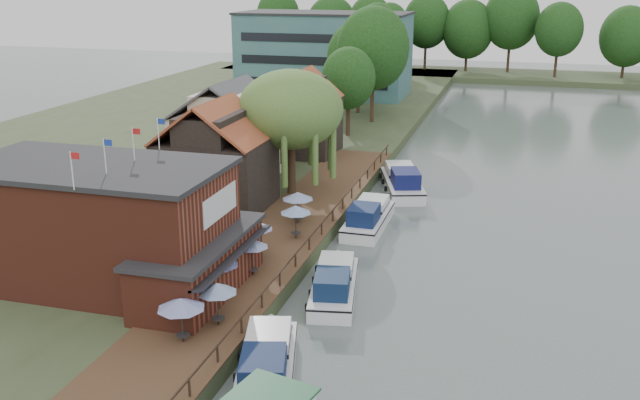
% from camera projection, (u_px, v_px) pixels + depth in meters
% --- Properties ---
extents(ground, '(260.00, 260.00, 0.00)m').
position_uv_depth(ground, '(363.00, 322.00, 40.08)').
color(ground, '#515E5C').
rests_on(ground, ground).
extents(land_bank, '(50.00, 140.00, 1.00)m').
position_uv_depth(land_bank, '(171.00, 144.00, 79.88)').
color(land_bank, '#384728').
rests_on(land_bank, ground).
extents(quay_deck, '(6.00, 50.00, 0.10)m').
position_uv_depth(quay_deck, '(286.00, 232.00, 51.03)').
color(quay_deck, '#47301E').
rests_on(quay_deck, land_bank).
extents(quay_rail, '(0.20, 49.00, 1.00)m').
position_uv_depth(quay_rail, '(324.00, 227.00, 50.64)').
color(quay_rail, black).
rests_on(quay_rail, land_bank).
extents(pub, '(20.00, 11.00, 7.30)m').
position_uv_depth(pub, '(126.00, 227.00, 41.44)').
color(pub, maroon).
rests_on(pub, land_bank).
extents(hotel_block, '(25.40, 12.40, 12.30)m').
position_uv_depth(hotel_block, '(324.00, 53.00, 107.81)').
color(hotel_block, '#38666B').
rests_on(hotel_block, land_bank).
extents(cottage_a, '(8.60, 7.60, 8.50)m').
position_uv_depth(cottage_a, '(216.00, 155.00, 55.26)').
color(cottage_a, black).
rests_on(cottage_a, land_bank).
extents(cottage_b, '(9.60, 8.60, 8.50)m').
position_uv_depth(cottage_b, '(230.00, 127.00, 65.21)').
color(cottage_b, beige).
rests_on(cottage_b, land_bank).
extents(cottage_c, '(7.60, 7.60, 8.50)m').
position_uv_depth(cottage_c, '(302.00, 112.00, 72.39)').
color(cottage_c, black).
rests_on(cottage_c, land_bank).
extents(willow, '(8.60, 8.60, 10.43)m').
position_uv_depth(willow, '(291.00, 133.00, 58.36)').
color(willow, '#476B2D').
rests_on(willow, land_bank).
extents(umbrella_0, '(2.42, 2.42, 2.38)m').
position_uv_depth(umbrella_0, '(182.00, 320.00, 35.34)').
color(umbrella_0, navy).
rests_on(umbrella_0, quay_deck).
extents(umbrella_1, '(2.14, 2.14, 2.38)m').
position_uv_depth(umbrella_1, '(218.00, 304.00, 37.08)').
color(umbrella_1, navy).
rests_on(umbrella_1, quay_deck).
extents(umbrella_2, '(2.45, 2.45, 2.38)m').
position_uv_depth(umbrella_2, '(218.00, 275.00, 40.57)').
color(umbrella_2, '#1B2698').
rests_on(umbrella_2, quay_deck).
extents(umbrella_3, '(2.02, 2.02, 2.38)m').
position_uv_depth(umbrella_3, '(252.00, 257.00, 43.23)').
color(umbrella_3, navy).
rests_on(umbrella_3, quay_deck).
extents(umbrella_4, '(2.01, 2.01, 2.38)m').
position_uv_depth(umbrella_4, '(258.00, 239.00, 46.22)').
color(umbrella_4, '#1C2B9A').
rests_on(umbrella_4, quay_deck).
extents(umbrella_5, '(2.19, 2.19, 2.38)m').
position_uv_depth(umbrella_5, '(296.00, 222.00, 49.36)').
color(umbrella_5, '#1B4C98').
rests_on(umbrella_5, quay_deck).
extents(umbrella_6, '(2.32, 2.32, 2.38)m').
position_uv_depth(umbrella_6, '(298.00, 207.00, 52.36)').
color(umbrella_6, navy).
rests_on(umbrella_6, quay_deck).
extents(cruiser_0, '(5.36, 9.75, 2.23)m').
position_uv_depth(cruiser_0, '(266.00, 358.00, 34.11)').
color(cruiser_0, silver).
rests_on(cruiser_0, ground).
extents(cruiser_1, '(4.52, 9.44, 2.16)m').
position_uv_depth(cruiser_1, '(334.00, 280.00, 42.95)').
color(cruiser_1, white).
rests_on(cruiser_1, ground).
extents(cruiser_2, '(3.05, 9.39, 2.25)m').
position_uv_depth(cruiser_2, '(368.00, 214.00, 54.62)').
color(cruiser_2, white).
rests_on(cruiser_2, ground).
extents(cruiser_3, '(6.24, 10.71, 2.48)m').
position_uv_depth(cruiser_3, '(402.00, 178.00, 63.64)').
color(cruiser_3, silver).
rests_on(cruiser_3, ground).
extents(bank_tree_0, '(6.06, 6.06, 10.02)m').
position_uv_depth(bank_tree_0, '(348.00, 92.00, 80.16)').
color(bank_tree_0, '#143811').
rests_on(bank_tree_0, land_bank).
extents(bank_tree_1, '(8.81, 8.81, 14.13)m').
position_uv_depth(bank_tree_1, '(373.00, 65.00, 86.98)').
color(bank_tree_1, '#143811').
rests_on(bank_tree_1, land_bank).
extents(bank_tree_2, '(8.27, 8.27, 12.08)m').
position_uv_depth(bank_tree_2, '(358.00, 67.00, 93.12)').
color(bank_tree_2, '#143811').
rests_on(bank_tree_2, land_bank).
extents(bank_tree_3, '(6.24, 6.24, 13.47)m').
position_uv_depth(bank_tree_3, '(377.00, 47.00, 112.05)').
color(bank_tree_3, '#143811').
rests_on(bank_tree_3, land_bank).
extents(bank_tree_4, '(6.37, 6.37, 13.08)m').
position_uv_depth(bank_tree_4, '(389.00, 42.00, 122.42)').
color(bank_tree_4, '#143811').
rests_on(bank_tree_4, land_bank).
extents(bank_tree_5, '(6.66, 6.66, 10.77)m').
position_uv_depth(bank_tree_5, '(384.00, 44.00, 129.95)').
color(bank_tree_5, '#143811').
rests_on(bank_tree_5, land_bank).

